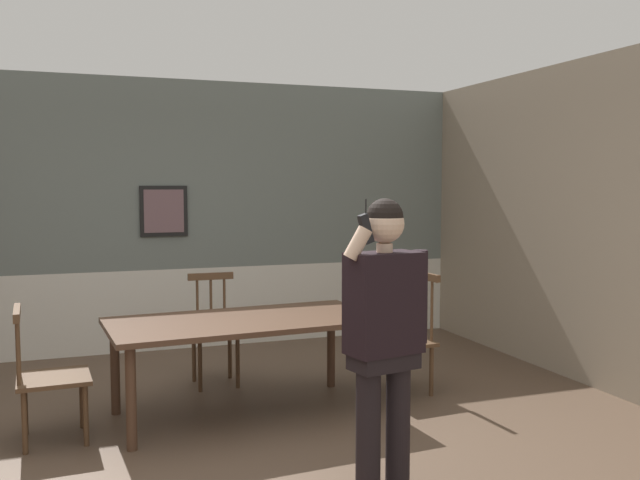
{
  "coord_description": "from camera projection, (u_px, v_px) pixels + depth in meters",
  "views": [
    {
      "loc": [
        -0.85,
        -4.2,
        1.74
      ],
      "look_at": [
        0.56,
        -0.28,
        1.4
      ],
      "focal_mm": 38.83,
      "sensor_mm": 36.0,
      "label": 1
    }
  ],
  "objects": [
    {
      "name": "room_back_partition",
      "position": [
        159.0,
        221.0,
        7.23
      ],
      "size": [
        6.75,
        0.17,
        2.83
      ],
      "color": "slate",
      "rests_on": "ground_plane"
    },
    {
      "name": "chair_by_doorway",
      "position": [
        214.0,
        330.0,
        6.02
      ],
      "size": [
        0.4,
        0.4,
        0.96
      ],
      "rotation": [
        0.0,
        0.0,
        3.14
      ],
      "color": "#513823",
      "rests_on": "ground_plane"
    },
    {
      "name": "person_figure",
      "position": [
        385.0,
        325.0,
        3.85
      ],
      "size": [
        0.56,
        0.3,
        1.66
      ],
      "rotation": [
        0.0,
        0.0,
        3.34
      ],
      "color": "black",
      "rests_on": "ground_plane"
    },
    {
      "name": "dining_table",
      "position": [
        244.0,
        328.0,
        5.2
      ],
      "size": [
        2.06,
        1.13,
        0.73
      ],
      "rotation": [
        0.0,
        0.0,
        0.07
      ],
      "color": "#4C3323",
      "rests_on": "ground_plane"
    },
    {
      "name": "ground_plane",
      "position": [
        222.0,
        460.0,
        4.37
      ],
      "size": [
        7.43,
        7.43,
        0.0
      ],
      "primitive_type": "plane",
      "color": "brown"
    },
    {
      "name": "chair_near_window",
      "position": [
        404.0,
        337.0,
        5.77
      ],
      "size": [
        0.51,
        0.51,
        1.01
      ],
      "rotation": [
        0.0,
        0.0,
        1.64
      ],
      "color": "#513823",
      "rests_on": "ground_plane"
    },
    {
      "name": "chair_at_table_head",
      "position": [
        47.0,
        375.0,
        4.66
      ],
      "size": [
        0.49,
        0.49,
        0.92
      ],
      "rotation": [
        0.0,
        0.0,
        4.76
      ],
      "color": "#513823",
      "rests_on": "ground_plane"
    }
  ]
}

